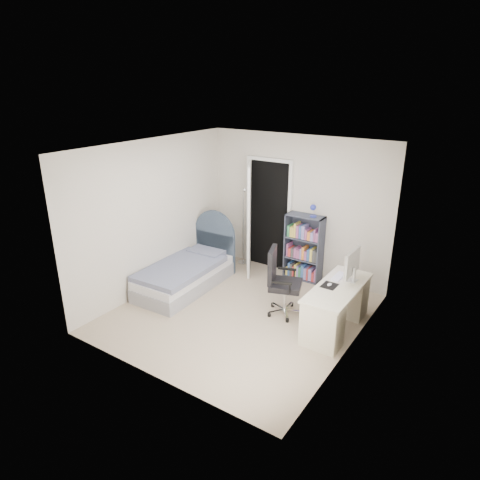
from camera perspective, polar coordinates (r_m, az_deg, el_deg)
The scene contains 8 objects.
room_shell at distance 6.08m, azimuth -0.03°, elevation 0.49°, with size 3.50×3.70×2.60m.
door at distance 7.73m, azimuth 2.17°, elevation 3.25°, with size 0.92×0.73×2.06m.
bed at distance 7.37m, azimuth -7.01°, elevation -4.28°, with size 0.95×1.89×1.14m.
nightstand at distance 8.31m, azimuth -2.84°, elevation -0.52°, with size 0.36×0.36×0.54m.
floor_lamp at distance 8.07m, azimuth 0.50°, elevation 0.89°, with size 0.22×0.22×1.51m.
bookcase at distance 7.58m, azimuth 8.54°, elevation -1.36°, with size 0.66×0.28×1.40m.
desk at distance 6.22m, azimuth 12.79°, elevation -8.50°, with size 0.55×1.38×1.13m.
office_chair at distance 6.40m, azimuth 5.36°, elevation -5.15°, with size 0.59×0.60×1.04m.
Camera 1 is at (3.17, -4.75, 3.35)m, focal length 32.00 mm.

